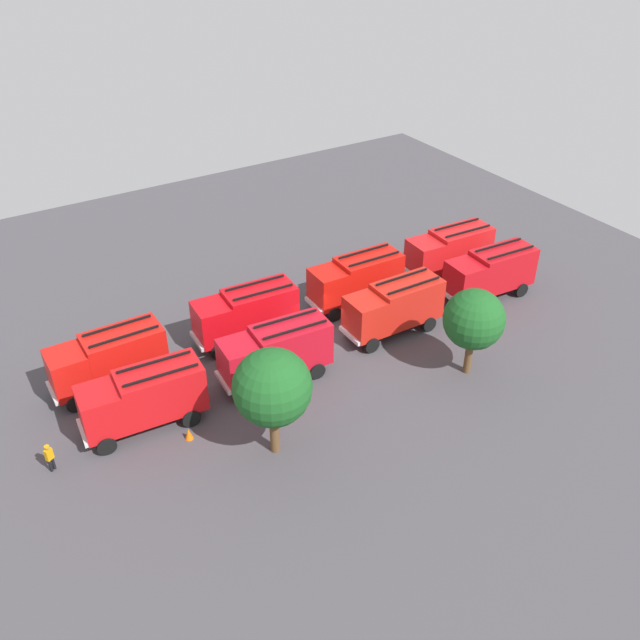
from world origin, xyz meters
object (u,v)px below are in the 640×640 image
(fire_truck_2, at_px, (246,312))
(fire_truck_3, at_px, (108,358))
(tree_1, at_px, (272,388))
(firefighter_1, at_px, (50,457))
(fire_truck_0, at_px, (450,250))
(fire_truck_4, at_px, (491,272))
(firefighter_3, at_px, (112,339))
(traffic_cone_0, at_px, (189,434))
(fire_truck_7, at_px, (143,397))
(firefighter_0, at_px, (496,253))
(firefighter_4, at_px, (369,310))
(tree_0, at_px, (474,320))
(fire_truck_1, at_px, (356,278))
(fire_truck_5, at_px, (394,306))
(fire_truck_6, at_px, (276,350))
(firefighter_2, at_px, (334,274))

(fire_truck_2, relative_size, fire_truck_3, 1.02)
(tree_1, bearing_deg, firefighter_1, -24.70)
(fire_truck_0, distance_m, fire_truck_4, 4.35)
(firefighter_1, bearing_deg, firefighter_3, -64.64)
(fire_truck_4, relative_size, traffic_cone_0, 10.47)
(fire_truck_7, xyz_separation_m, firefighter_0, (-31.40, -3.75, -1.23))
(firefighter_4, bearing_deg, tree_0, 172.30)
(fire_truck_7, height_order, tree_1, tree_1)
(firefighter_4, bearing_deg, fire_truck_0, -97.41)
(fire_truck_1, distance_m, firefighter_4, 2.87)
(fire_truck_7, bearing_deg, firefighter_3, -90.24)
(fire_truck_2, xyz_separation_m, firefighter_1, (14.67, 5.57, -1.17))
(fire_truck_5, height_order, firefighter_0, fire_truck_5)
(tree_1, bearing_deg, fire_truck_6, -119.83)
(fire_truck_6, distance_m, traffic_cone_0, 7.58)
(tree_1, bearing_deg, fire_truck_4, -164.66)
(fire_truck_5, height_order, firefighter_1, fire_truck_5)
(fire_truck_3, bearing_deg, fire_truck_6, 152.78)
(fire_truck_5, relative_size, fire_truck_7, 0.98)
(fire_truck_6, distance_m, firefighter_2, 12.42)
(fire_truck_0, relative_size, fire_truck_1, 1.01)
(fire_truck_6, distance_m, fire_truck_7, 8.61)
(fire_truck_1, xyz_separation_m, fire_truck_3, (18.57, 0.01, 0.00))
(fire_truck_3, bearing_deg, firefighter_3, -107.47)
(traffic_cone_0, bearing_deg, fire_truck_7, -55.63)
(fire_truck_6, bearing_deg, traffic_cone_0, 21.85)
(fire_truck_2, relative_size, firefighter_2, 4.30)
(fire_truck_2, xyz_separation_m, fire_truck_3, (9.58, 0.19, 0.00))
(firefighter_2, bearing_deg, firefighter_4, 70.48)
(firefighter_3, bearing_deg, firefighter_2, 48.28)
(fire_truck_4, bearing_deg, fire_truck_0, -83.15)
(fire_truck_6, bearing_deg, firefighter_2, -136.26)
(fire_truck_1, bearing_deg, fire_truck_6, 28.45)
(firefighter_2, height_order, tree_0, tree_0)
(fire_truck_6, xyz_separation_m, firefighter_3, (7.96, -8.55, -1.27))
(firefighter_0, bearing_deg, fire_truck_1, 119.63)
(fire_truck_7, distance_m, firefighter_2, 19.77)
(fire_truck_0, height_order, firefighter_0, fire_truck_0)
(fire_truck_0, distance_m, traffic_cone_0, 26.27)
(fire_truck_5, height_order, fire_truck_6, same)
(fire_truck_4, bearing_deg, firefighter_4, -7.63)
(firefighter_2, distance_m, traffic_cone_0, 19.40)
(firefighter_0, xyz_separation_m, firefighter_3, (30.75, -4.73, -0.04))
(fire_truck_5, distance_m, firefighter_3, 19.32)
(fire_truck_0, bearing_deg, fire_truck_1, 2.19)
(fire_truck_4, relative_size, tree_0, 1.22)
(fire_truck_4, bearing_deg, fire_truck_6, 4.54)
(fire_truck_5, distance_m, firefighter_0, 13.86)
(fire_truck_3, bearing_deg, firefighter_0, 178.56)
(fire_truck_1, relative_size, fire_truck_3, 1.01)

